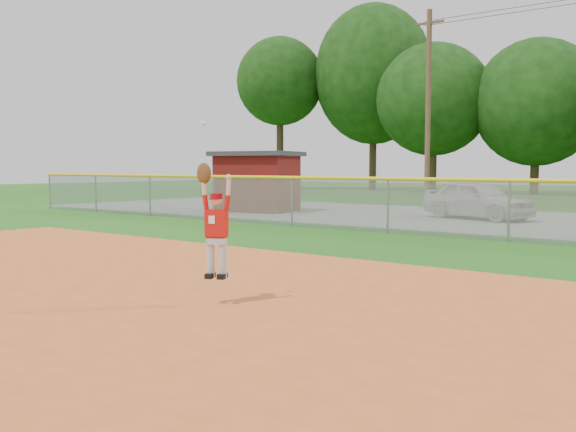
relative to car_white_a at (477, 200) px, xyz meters
The scene contains 6 objects.
ground 16.15m from the car_white_a, 78.91° to the right, with size 120.00×120.00×0.00m, color #1F5814.
parking_strip 3.18m from the car_white_a, ahead, with size 44.00×10.00×0.03m, color gray.
car_white_a is the anchor object (origin of this frame).
utility_shed 8.73m from the car_white_a, 168.78° to the right, with size 3.72×3.17×2.44m.
outfield_fence 6.61m from the car_white_a, 62.00° to the right, with size 40.06×0.10×1.55m.
ballplayer 15.67m from the car_white_a, 80.42° to the right, with size 0.48×0.29×2.04m.
Camera 1 is at (5.35, -5.52, 1.82)m, focal length 40.00 mm.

